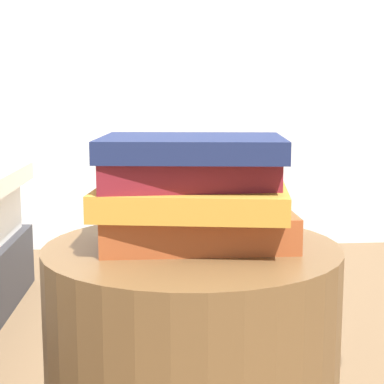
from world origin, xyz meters
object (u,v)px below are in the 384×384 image
(book_maroon, at_px, (184,172))
(book_navy, at_px, (193,147))
(book_rust, at_px, (197,228))
(book_ochre, at_px, (190,200))

(book_maroon, xyz_separation_m, book_navy, (0.01, -0.01, 0.04))
(book_rust, relative_size, book_maroon, 1.11)
(book_rust, height_order, book_maroon, book_maroon)
(book_maroon, relative_size, book_navy, 0.97)
(book_rust, distance_m, book_ochre, 0.05)
(book_maroon, bearing_deg, book_ochre, -62.19)
(book_maroon, height_order, book_navy, book_navy)
(book_rust, distance_m, book_maroon, 0.08)
(book_rust, relative_size, book_navy, 1.07)
(book_navy, bearing_deg, book_maroon, 154.78)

